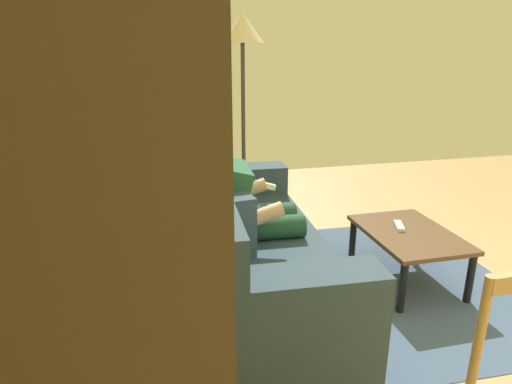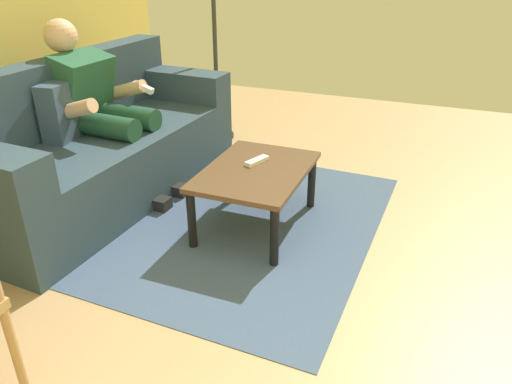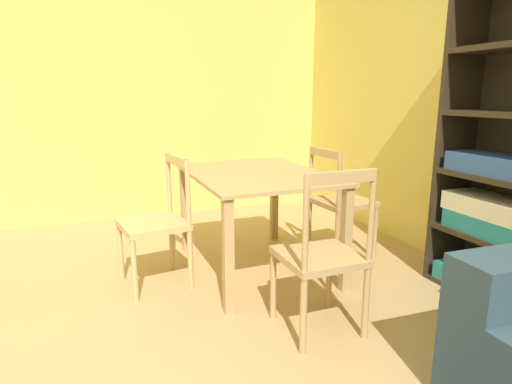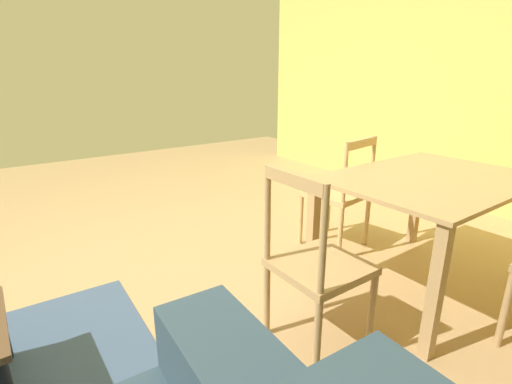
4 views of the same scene
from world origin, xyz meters
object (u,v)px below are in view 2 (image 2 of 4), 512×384
(coffee_table, at_px, (256,177))
(person_lounging, at_px, (100,106))
(couch, at_px, (98,147))
(tv_remote, at_px, (257,161))

(coffee_table, bearing_deg, person_lounging, 85.06)
(coffee_table, bearing_deg, couch, 88.56)
(person_lounging, distance_m, coffee_table, 1.18)
(person_lounging, relative_size, tv_remote, 6.71)
(couch, distance_m, tv_remote, 1.13)
(couch, bearing_deg, coffee_table, -91.44)
(couch, distance_m, person_lounging, 0.27)
(person_lounging, xyz_separation_m, coffee_table, (-0.10, -1.15, -0.27))
(couch, height_order, person_lounging, person_lounging)
(couch, relative_size, tv_remote, 12.44)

